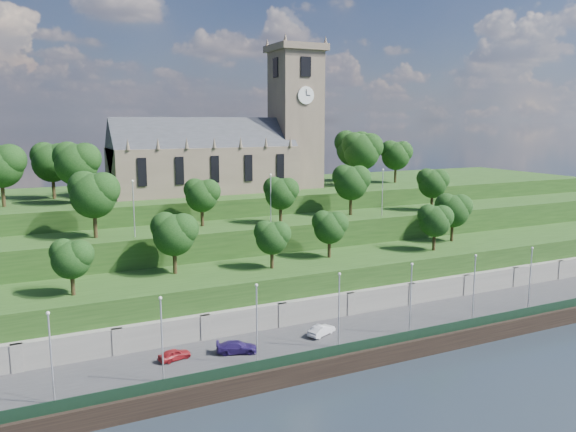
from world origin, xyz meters
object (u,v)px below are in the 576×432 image
church (230,149)px  car_middle (321,330)px  car_left (174,354)px  car_right (237,347)px

church → car_middle: 44.26m
car_left → car_right: bearing=-112.8°
car_right → church: bearing=0.6°
car_left → car_right: car_right is taller
church → car_left: church is taller
car_left → car_right: (6.75, -1.19, 0.06)m
car_middle → car_right: size_ratio=0.85×
car_left → car_right: 6.85m
car_left → car_middle: (17.74, -0.66, 0.04)m
car_left → car_middle: 17.75m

